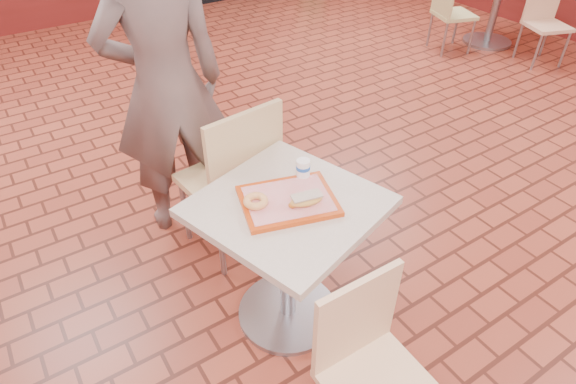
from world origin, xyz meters
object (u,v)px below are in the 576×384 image
ring_donut (256,201)px  chair_main_back (235,175)px  customer (166,87)px  paper_cup (303,168)px  chair_main_front (369,362)px  long_john_donut (306,200)px  chair_second_left (450,9)px  chair_second_front (545,17)px  main_table (288,244)px  serving_tray (288,201)px

ring_donut → chair_main_back: bearing=72.9°
customer → paper_cup: (0.27, -0.92, -0.10)m
chair_main_front → paper_cup: 0.87m
chair_main_front → customer: (-0.06, 1.68, 0.47)m
paper_cup → customer: bearing=106.5°
chair_main_back → customer: size_ratio=0.53×
chair_main_front → customer: customer is taller
ring_donut → long_john_donut: (0.18, -0.11, 0.00)m
ring_donut → chair_second_left: (3.56, 2.05, -0.35)m
customer → chair_main_back: bearing=116.3°
long_john_donut → chair_second_front: (4.00, 1.45, -0.35)m
main_table → chair_second_left: size_ratio=0.93×
customer → chair_main_front: bearing=100.3°
chair_main_back → serving_tray: 0.62m
ring_donut → chair_second_left: bearing=30.0°
chair_second_front → serving_tray: bearing=-140.5°
serving_tray → chair_main_back: bearing=87.2°
chair_main_front → ring_donut: bearing=97.2°
main_table → customer: customer is taller
ring_donut → long_john_donut: bearing=-32.4°
chair_main_back → ring_donut: bearing=66.2°
chair_main_front → chair_second_front: (4.10, 2.03, 0.00)m
serving_tray → chair_second_front: size_ratio=0.49×
main_table → long_john_donut: size_ratio=4.79×
main_table → paper_cup: (0.15, 0.11, 0.32)m
ring_donut → chair_second_front: ring_donut is taller
long_john_donut → main_table: bearing=121.1°
customer → chair_second_left: bearing=-155.2°
serving_tray → long_john_donut: 0.09m
long_john_donut → paper_cup: 0.21m
chair_main_front → chair_second_left: 4.44m
chair_main_front → serving_tray: size_ratio=2.04×
chair_main_back → chair_second_front: chair_main_back is taller
chair_second_left → main_table: bearing=139.7°
main_table → customer: (-0.12, 1.03, 0.41)m
chair_main_back → ring_donut: (-0.16, -0.53, 0.26)m
chair_main_back → serving_tray: bearing=80.5°
customer → chair_second_front: 4.21m
serving_tray → customer: bearing=96.8°
serving_tray → paper_cup: 0.19m
paper_cup → chair_main_front: bearing=-105.3°
paper_cup → chair_main_back: bearing=104.7°
chair_main_back → chair_second_front: size_ratio=1.20×
chair_main_front → chair_second_left: bearing=39.1°
main_table → chair_main_front: (-0.06, -0.65, -0.06)m
ring_donut → paper_cup: (0.29, 0.06, 0.02)m
customer → serving_tray: 1.05m
main_table → ring_donut: 0.32m
customer → chair_second_front: (4.17, 0.35, -0.47)m
chair_main_back → paper_cup: size_ratio=12.18×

